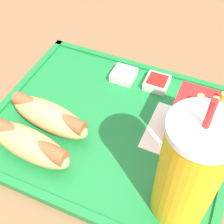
{
  "coord_description": "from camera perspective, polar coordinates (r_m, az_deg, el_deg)",
  "views": [
    {
      "loc": [
        -0.16,
        0.3,
        1.13
      ],
      "look_at": [
        -0.03,
        0.01,
        0.77
      ],
      "focal_mm": 50.0,
      "sensor_mm": 36.0,
      "label": 1
    }
  ],
  "objects": [
    {
      "name": "sauce_cup_ketchup",
      "position": [
        0.57,
        8.23,
        5.35
      ],
      "size": [
        0.04,
        0.04,
        0.02
      ],
      "color": "silver",
      "rests_on": "food_tray"
    },
    {
      "name": "paper_napkin",
      "position": [
        0.5,
        13.2,
        -4.19
      ],
      "size": [
        0.12,
        0.1,
        0.0
      ],
      "color": "white",
      "rests_on": "food_tray"
    },
    {
      "name": "sauce_cup_mayo",
      "position": [
        0.58,
        2.16,
        6.85
      ],
      "size": [
        0.04,
        0.04,
        0.02
      ],
      "color": "silver",
      "rests_on": "food_tray"
    },
    {
      "name": "hot_dog_near",
      "position": [
        0.49,
        -11.41,
        -0.73
      ],
      "size": [
        0.14,
        0.06,
        0.05
      ],
      "color": "tan",
      "rests_on": "food_tray"
    },
    {
      "name": "soda_cup",
      "position": [
        0.37,
        13.9,
        -10.58
      ],
      "size": [
        0.07,
        0.07,
        0.2
      ],
      "color": "gold",
      "rests_on": "food_tray"
    },
    {
      "name": "hot_dog_far",
      "position": [
        0.47,
        -15.0,
        -5.59
      ],
      "size": [
        0.14,
        0.06,
        0.05
      ],
      "color": "tan",
      "rests_on": "food_tray"
    },
    {
      "name": "food_tray",
      "position": [
        0.51,
        -0.0,
        -2.56
      ],
      "size": [
        0.38,
        0.32,
        0.01
      ],
      "color": "#197233",
      "rests_on": "dining_table"
    },
    {
      "name": "fries_carton",
      "position": [
        0.47,
        15.69,
        -1.61
      ],
      "size": [
        0.08,
        0.06,
        0.1
      ],
      "color": "red",
      "rests_on": "food_tray"
    },
    {
      "name": "dining_table",
      "position": [
        0.84,
        -1.76,
        -17.28
      ],
      "size": [
        1.43,
        1.16,
        0.73
      ],
      "color": "brown",
      "rests_on": "ground_plane"
    }
  ]
}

